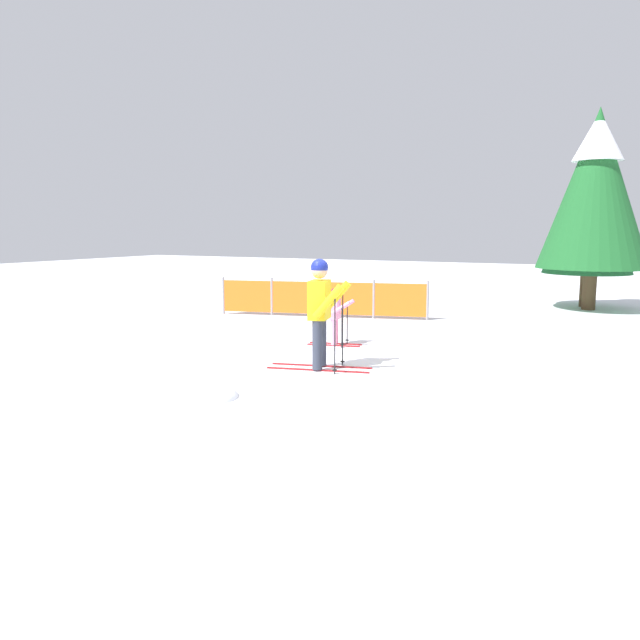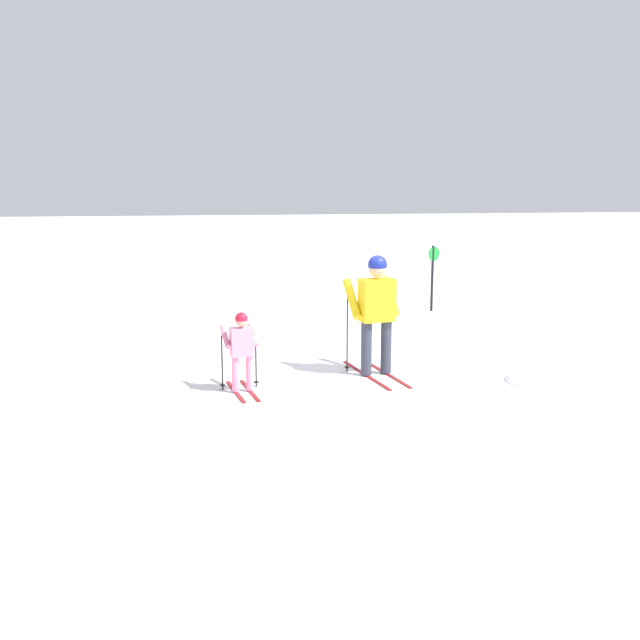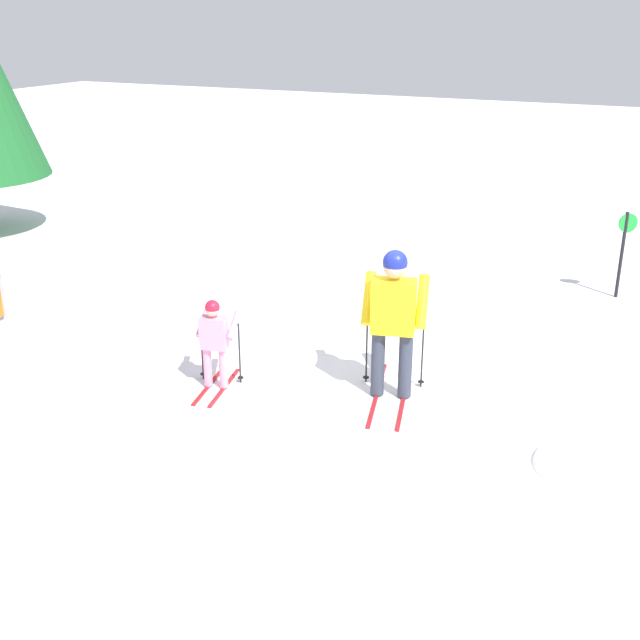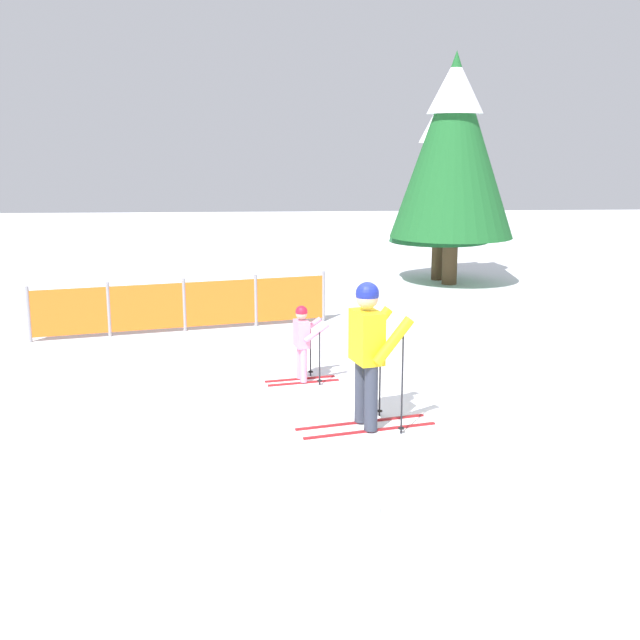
{
  "view_description": "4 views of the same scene",
  "coord_description": "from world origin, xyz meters",
  "px_view_note": "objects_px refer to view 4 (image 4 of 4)",
  "views": [
    {
      "loc": [
        4.15,
        -8.43,
        2.11
      ],
      "look_at": [
        -0.54,
        0.72,
        0.6
      ],
      "focal_mm": 35.0,
      "sensor_mm": 36.0,
      "label": 1
    },
    {
      "loc": [
        -10.67,
        1.69,
        3.0
      ],
      "look_at": [
        -0.79,
        0.66,
        0.94
      ],
      "focal_mm": 45.0,
      "sensor_mm": 36.0,
      "label": 2
    },
    {
      "loc": [
        -7.56,
        -2.86,
        3.99
      ],
      "look_at": [
        -0.3,
        0.56,
        0.85
      ],
      "focal_mm": 45.0,
      "sensor_mm": 36.0,
      "label": 3
    },
    {
      "loc": [
        -1.19,
        -8.73,
        3.12
      ],
      "look_at": [
        -0.51,
        1.1,
        0.97
      ],
      "focal_mm": 45.0,
      "sensor_mm": 36.0,
      "label": 4
    }
  ],
  "objects_px": {
    "skier_adult": "(369,342)",
    "conifer_far": "(441,166)",
    "skier_child": "(303,338)",
    "safety_fence": "(184,305)",
    "conifer_near": "(454,143)"
  },
  "relations": [
    {
      "from": "skier_adult",
      "to": "conifer_near",
      "type": "bearing_deg",
      "value": 57.23
    },
    {
      "from": "skier_child",
      "to": "conifer_far",
      "type": "relative_size",
      "value": 0.24
    },
    {
      "from": "skier_child",
      "to": "safety_fence",
      "type": "xyz_separation_m",
      "value": [
        -1.88,
        3.13,
        -0.15
      ]
    },
    {
      "from": "skier_child",
      "to": "conifer_far",
      "type": "bearing_deg",
      "value": 53.94
    },
    {
      "from": "skier_adult",
      "to": "conifer_far",
      "type": "height_order",
      "value": "conifer_far"
    },
    {
      "from": "skier_adult",
      "to": "conifer_far",
      "type": "relative_size",
      "value": 0.39
    },
    {
      "from": "safety_fence",
      "to": "conifer_near",
      "type": "xyz_separation_m",
      "value": [
        5.6,
        4.39,
        2.71
      ]
    },
    {
      "from": "safety_fence",
      "to": "conifer_far",
      "type": "distance_m",
      "value": 7.73
    },
    {
      "from": "skier_adult",
      "to": "conifer_near",
      "type": "xyz_separation_m",
      "value": [
        3.08,
        9.36,
        2.18
      ]
    },
    {
      "from": "skier_adult",
      "to": "safety_fence",
      "type": "distance_m",
      "value": 5.6
    },
    {
      "from": "skier_child",
      "to": "skier_adult",
      "type": "bearing_deg",
      "value": -83.22
    },
    {
      "from": "skier_child",
      "to": "conifer_near",
      "type": "bearing_deg",
      "value": 51.3
    },
    {
      "from": "skier_adult",
      "to": "conifer_far",
      "type": "bearing_deg",
      "value": 59.07
    },
    {
      "from": "skier_adult",
      "to": "safety_fence",
      "type": "height_order",
      "value": "skier_adult"
    },
    {
      "from": "skier_child",
      "to": "conifer_far",
      "type": "height_order",
      "value": "conifer_far"
    }
  ]
}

